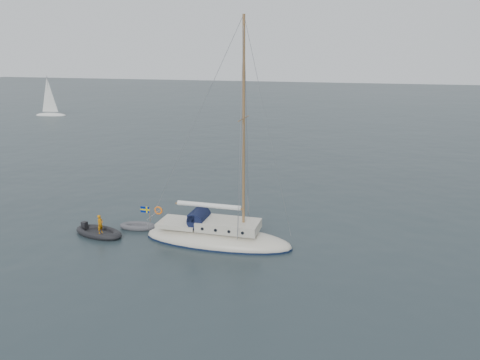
# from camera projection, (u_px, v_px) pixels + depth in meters

# --- Properties ---
(ground) EXTENTS (300.00, 300.00, 0.00)m
(ground) POSITION_uv_depth(u_px,v_px,m) (269.00, 235.00, 31.36)
(ground) COLOR black
(ground) RESTS_ON ground
(sailboat) EXTENTS (10.24, 3.07, 14.59)m
(sailboat) POSITION_uv_depth(u_px,v_px,m) (217.00, 227.00, 29.89)
(sailboat) COLOR beige
(sailboat) RESTS_ON ground
(dinghy) EXTENTS (2.61, 1.18, 0.37)m
(dinghy) POSITION_uv_depth(u_px,v_px,m) (138.00, 226.00, 32.51)
(dinghy) COLOR #504F55
(dinghy) RESTS_ON ground
(rib) EXTENTS (3.71, 1.69, 1.46)m
(rib) POSITION_uv_depth(u_px,v_px,m) (99.00, 232.00, 31.36)
(rib) COLOR black
(rib) RESTS_ON ground
(distant_yacht_a) EXTENTS (5.86, 3.12, 7.76)m
(distant_yacht_a) POSITION_uv_depth(u_px,v_px,m) (49.00, 98.00, 86.49)
(distant_yacht_a) COLOR silver
(distant_yacht_a) RESTS_ON ground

